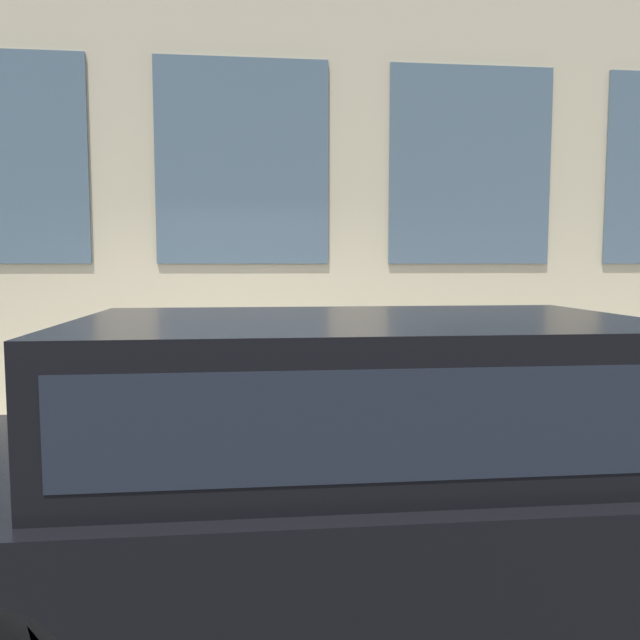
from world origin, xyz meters
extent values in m
plane|color=#2D2D30|center=(0.00, 0.00, 0.00)|extent=(80.00, 80.00, 0.00)
cube|color=#B2ADA3|center=(1.21, 0.00, 0.08)|extent=(2.42, 60.00, 0.17)
cube|color=#C6B793|center=(2.57, 0.00, 4.07)|extent=(0.30, 40.00, 8.13)
cube|color=#4C6070|center=(2.40, -2.42, 2.89)|extent=(0.03, 1.77, 2.08)
cube|color=#4C6070|center=(2.40, 0.00, 2.89)|extent=(0.03, 1.77, 2.08)
cylinder|color=#2D7260|center=(0.54, -0.25, 0.19)|extent=(0.34, 0.34, 0.04)
cylinder|color=#2D7260|center=(0.54, -0.25, 0.47)|extent=(0.25, 0.25, 0.60)
sphere|color=#2C5D50|center=(0.54, -0.25, 0.77)|extent=(0.26, 0.26, 0.26)
cylinder|color=black|center=(0.54, -0.25, 0.85)|extent=(0.09, 0.09, 0.11)
cylinder|color=#2D7260|center=(0.54, -0.43, 0.54)|extent=(0.09, 0.10, 0.09)
cylinder|color=#2D7260|center=(0.54, -0.07, 0.54)|extent=(0.09, 0.10, 0.09)
cylinder|color=#232328|center=(0.68, -0.97, 0.47)|extent=(0.09, 0.09, 0.60)
cylinder|color=#232328|center=(0.80, -0.97, 0.47)|extent=(0.09, 0.09, 0.60)
cube|color=red|center=(0.74, -0.97, 1.00)|extent=(0.16, 0.11, 0.45)
cylinder|color=red|center=(0.62, -0.97, 1.01)|extent=(0.07, 0.07, 0.43)
cylinder|color=red|center=(0.86, -0.97, 1.01)|extent=(0.07, 0.07, 0.43)
sphere|color=brown|center=(0.74, -0.97, 1.33)|extent=(0.20, 0.20, 0.20)
cylinder|color=black|center=(-0.36, 0.85, 0.36)|extent=(0.24, 0.72, 0.72)
cylinder|color=black|center=(-0.36, -1.88, 0.36)|extent=(0.24, 0.72, 0.72)
cube|color=black|center=(-1.16, -0.51, 0.64)|extent=(1.84, 4.41, 0.56)
cube|color=black|center=(-1.16, -0.62, 1.25)|extent=(1.62, 2.73, 0.66)
cube|color=#1E232D|center=(-1.16, -0.62, 1.25)|extent=(1.63, 2.51, 0.42)
camera|label=1|loc=(-4.15, -0.10, 1.84)|focal=35.00mm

